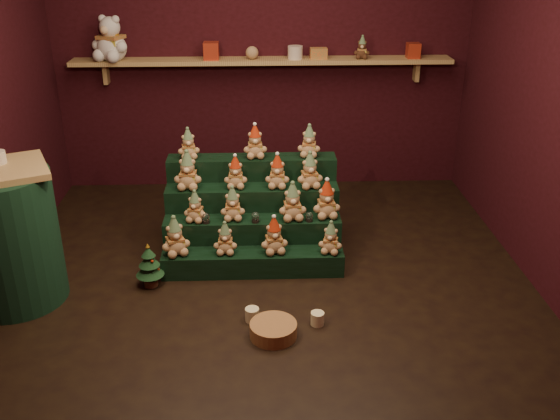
{
  "coord_description": "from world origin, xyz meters",
  "views": [
    {
      "loc": [
        -0.06,
        -4.09,
        2.48
      ],
      "look_at": [
        0.1,
        0.25,
        0.48
      ],
      "focal_mm": 40.0,
      "sensor_mm": 36.0,
      "label": 1
    }
  ],
  "objects_px": {
    "wicker_basket": "(273,330)",
    "brown_bear": "(362,47)",
    "mini_christmas_tree": "(149,265)",
    "white_bear": "(110,32)",
    "snow_globe_c": "(309,217)",
    "snow_globe_b": "(255,217)",
    "side_table": "(7,237)",
    "mug_left": "(252,315)",
    "mug_right": "(317,319)",
    "snow_globe_a": "(206,218)",
    "riser_tier_front": "(253,262)"
  },
  "relations": [
    {
      "from": "snow_globe_a",
      "to": "mug_left",
      "type": "distance_m",
      "value": 0.95
    },
    {
      "from": "snow_globe_a",
      "to": "snow_globe_c",
      "type": "bearing_deg",
      "value": 0.0
    },
    {
      "from": "wicker_basket",
      "to": "mug_right",
      "type": "bearing_deg",
      "value": 21.99
    },
    {
      "from": "riser_tier_front",
      "to": "white_bear",
      "type": "distance_m",
      "value": 2.6
    },
    {
      "from": "brown_bear",
      "to": "mini_christmas_tree",
      "type": "bearing_deg",
      "value": -124.9
    },
    {
      "from": "riser_tier_front",
      "to": "side_table",
      "type": "bearing_deg",
      "value": -170.2
    },
    {
      "from": "riser_tier_front",
      "to": "snow_globe_c",
      "type": "height_order",
      "value": "snow_globe_c"
    },
    {
      "from": "mug_right",
      "to": "mini_christmas_tree",
      "type": "bearing_deg",
      "value": 155.48
    },
    {
      "from": "mug_left",
      "to": "snow_globe_b",
      "type": "bearing_deg",
      "value": 87.86
    },
    {
      "from": "mini_christmas_tree",
      "to": "brown_bear",
      "type": "relative_size",
      "value": 1.73
    },
    {
      "from": "snow_globe_c",
      "to": "mug_right",
      "type": "relative_size",
      "value": 0.84
    },
    {
      "from": "brown_bear",
      "to": "mug_right",
      "type": "bearing_deg",
      "value": -94.83
    },
    {
      "from": "white_bear",
      "to": "brown_bear",
      "type": "xyz_separation_m",
      "value": [
        2.33,
        0.0,
        -0.15
      ]
    },
    {
      "from": "riser_tier_front",
      "to": "brown_bear",
      "type": "height_order",
      "value": "brown_bear"
    },
    {
      "from": "snow_globe_c",
      "to": "mini_christmas_tree",
      "type": "height_order",
      "value": "snow_globe_c"
    },
    {
      "from": "snow_globe_c",
      "to": "brown_bear",
      "type": "distance_m",
      "value": 1.94
    },
    {
      "from": "snow_globe_b",
      "to": "mini_christmas_tree",
      "type": "xyz_separation_m",
      "value": [
        -0.79,
        -0.32,
        -0.23
      ]
    },
    {
      "from": "riser_tier_front",
      "to": "mug_right",
      "type": "height_order",
      "value": "riser_tier_front"
    },
    {
      "from": "snow_globe_b",
      "to": "wicker_basket",
      "type": "height_order",
      "value": "snow_globe_b"
    },
    {
      "from": "snow_globe_a",
      "to": "wicker_basket",
      "type": "xyz_separation_m",
      "value": [
        0.5,
        -0.99,
        -0.35
      ]
    },
    {
      "from": "mug_right",
      "to": "brown_bear",
      "type": "relative_size",
      "value": 0.45
    },
    {
      "from": "snow_globe_a",
      "to": "mug_left",
      "type": "relative_size",
      "value": 0.88
    },
    {
      "from": "riser_tier_front",
      "to": "mini_christmas_tree",
      "type": "height_order",
      "value": "mini_christmas_tree"
    },
    {
      "from": "mug_left",
      "to": "white_bear",
      "type": "xyz_separation_m",
      "value": [
        -1.28,
        2.35,
        1.53
      ]
    },
    {
      "from": "snow_globe_c",
      "to": "snow_globe_b",
      "type": "bearing_deg",
      "value": 180.0
    },
    {
      "from": "snow_globe_a",
      "to": "riser_tier_front",
      "type": "bearing_deg",
      "value": -23.88
    },
    {
      "from": "riser_tier_front",
      "to": "snow_globe_c",
      "type": "bearing_deg",
      "value": 19.76
    },
    {
      "from": "mug_right",
      "to": "riser_tier_front",
      "type": "bearing_deg",
      "value": 121.59
    },
    {
      "from": "mini_christmas_tree",
      "to": "side_table",
      "type": "bearing_deg",
      "value": -171.91
    },
    {
      "from": "snow_globe_a",
      "to": "mini_christmas_tree",
      "type": "xyz_separation_m",
      "value": [
        -0.41,
        -0.32,
        -0.23
      ]
    },
    {
      "from": "snow_globe_c",
      "to": "mug_left",
      "type": "bearing_deg",
      "value": -119.1
    },
    {
      "from": "snow_globe_a",
      "to": "brown_bear",
      "type": "bearing_deg",
      "value": 47.51
    },
    {
      "from": "riser_tier_front",
      "to": "wicker_basket",
      "type": "relative_size",
      "value": 4.49
    },
    {
      "from": "wicker_basket",
      "to": "brown_bear",
      "type": "xyz_separation_m",
      "value": [
        0.91,
        2.53,
        1.37
      ]
    },
    {
      "from": "snow_globe_a",
      "to": "brown_bear",
      "type": "height_order",
      "value": "brown_bear"
    },
    {
      "from": "snow_globe_a",
      "to": "mug_right",
      "type": "xyz_separation_m",
      "value": [
        0.8,
        -0.87,
        -0.36
      ]
    },
    {
      "from": "snow_globe_a",
      "to": "side_table",
      "type": "bearing_deg",
      "value": -161.3
    },
    {
      "from": "snow_globe_c",
      "to": "riser_tier_front",
      "type": "bearing_deg",
      "value": -160.24
    },
    {
      "from": "riser_tier_front",
      "to": "mug_right",
      "type": "xyz_separation_m",
      "value": [
        0.44,
        -0.71,
        -0.04
      ]
    },
    {
      "from": "mini_christmas_tree",
      "to": "brown_bear",
      "type": "distance_m",
      "value": 2.88
    },
    {
      "from": "brown_bear",
      "to": "side_table",
      "type": "bearing_deg",
      "value": -134.67
    },
    {
      "from": "mug_left",
      "to": "wicker_basket",
      "type": "relative_size",
      "value": 0.31
    },
    {
      "from": "brown_bear",
      "to": "riser_tier_front",
      "type": "bearing_deg",
      "value": -112.27
    },
    {
      "from": "snow_globe_c",
      "to": "brown_bear",
      "type": "relative_size",
      "value": 0.38
    },
    {
      "from": "wicker_basket",
      "to": "side_table",
      "type": "bearing_deg",
      "value": 163.65
    },
    {
      "from": "snow_globe_a",
      "to": "white_bear",
      "type": "xyz_separation_m",
      "value": [
        -0.92,
        1.54,
        1.17
      ]
    },
    {
      "from": "mini_christmas_tree",
      "to": "white_bear",
      "type": "bearing_deg",
      "value": 105.54
    },
    {
      "from": "snow_globe_b",
      "to": "brown_bear",
      "type": "distance_m",
      "value": 2.11
    },
    {
      "from": "snow_globe_b",
      "to": "brown_bear",
      "type": "height_order",
      "value": "brown_bear"
    },
    {
      "from": "white_bear",
      "to": "snow_globe_c",
      "type": "bearing_deg",
      "value": -18.01
    }
  ]
}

